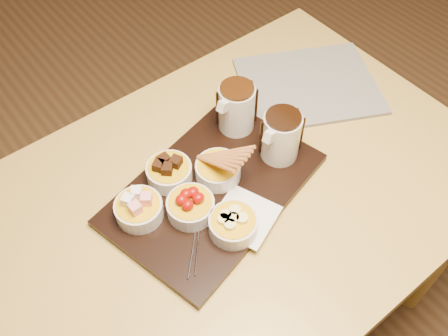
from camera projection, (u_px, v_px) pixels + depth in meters
ground at (226, 320)px, 1.69m from camera, size 5.00×5.00×0.00m
dining_table at (227, 217)px, 1.17m from camera, size 1.20×0.80×0.75m
serving_board at (213, 189)px, 1.09m from camera, size 0.52×0.40×0.02m
napkin at (245, 216)px, 1.04m from camera, size 0.16×0.16×0.00m
bowl_marshmallows at (139, 210)px, 1.03m from camera, size 0.10×0.10×0.04m
bowl_cake at (169, 173)px, 1.08m from camera, size 0.10×0.10×0.04m
bowl_strawberries at (191, 207)px, 1.03m from camera, size 0.10×0.10×0.04m
bowl_biscotti at (218, 170)px, 1.09m from camera, size 0.10×0.10×0.04m
bowl_bananas at (233, 225)px, 1.00m from camera, size 0.10×0.10×0.04m
pitcher_dark_chocolate at (281, 137)px, 1.10m from camera, size 0.10×0.10×0.12m
pitcher_milk_chocolate at (237, 108)px, 1.15m from camera, size 0.10×0.10×0.12m
fondue_skewers at (197, 221)px, 1.03m from camera, size 0.21×0.20×0.01m
newspaper at (308, 85)px, 1.30m from camera, size 0.43×0.40×0.01m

